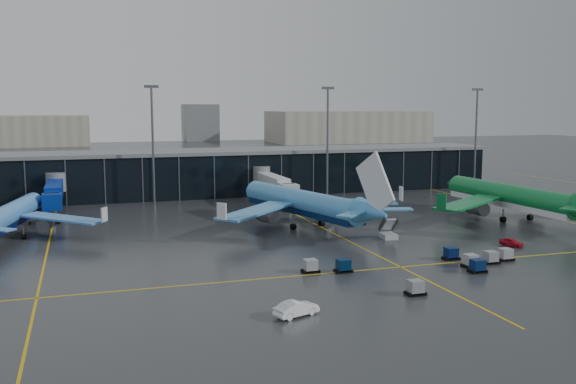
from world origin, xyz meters
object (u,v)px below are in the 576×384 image
object	(u,v)px
airliner_aer_lingus	(510,183)
service_van_red	(512,242)
baggage_carts	(435,264)
mobile_airstair	(388,234)
airliner_klm_near	(301,188)
service_van_white	(296,308)
airliner_arkefly	(9,202)

from	to	relation	value
airliner_aer_lingus	service_van_red	world-z (taller)	airliner_aer_lingus
baggage_carts	mobile_airstair	xyz separation A→B (m)	(3.30, 19.83, 0.01)
airliner_klm_near	mobile_airstair	size ratio (longest dim) A/B	12.82
airliner_klm_near	airliner_aer_lingus	bearing A→B (deg)	-23.13
service_van_red	service_van_white	xyz separation A→B (m)	(-41.56, -20.85, 0.18)
service_van_red	service_van_white	bearing A→B (deg)	-174.59
airliner_arkefly	service_van_white	world-z (taller)	airliner_arkefly
airliner_arkefly	service_van_white	distance (m)	60.55
airliner_aer_lingus	baggage_carts	world-z (taller)	airliner_aer_lingus
airliner_klm_near	airliner_aer_lingus	xyz separation A→B (m)	(39.45, -5.73, 0.13)
airliner_arkefly	airliner_aer_lingus	bearing A→B (deg)	4.65
service_van_white	baggage_carts	bearing A→B (deg)	-82.87
airliner_klm_near	service_van_red	world-z (taller)	airliner_klm_near
service_van_white	mobile_airstair	bearing A→B (deg)	-60.02
airliner_aer_lingus	airliner_arkefly	bearing A→B (deg)	170.55
baggage_carts	service_van_white	bearing A→B (deg)	-152.48
airliner_klm_near	airliner_aer_lingus	distance (m)	39.86
baggage_carts	service_van_white	world-z (taller)	baggage_carts
airliner_aer_lingus	mobile_airstair	bearing A→B (deg)	-165.68
airliner_aer_lingus	baggage_carts	size ratio (longest dim) A/B	1.50
airliner_aer_lingus	service_van_red	distance (m)	25.44
airliner_arkefly	baggage_carts	bearing A→B (deg)	-24.24
airliner_arkefly	mobile_airstair	distance (m)	61.38
mobile_airstair	service_van_white	size ratio (longest dim) A/B	0.71
mobile_airstair	airliner_klm_near	bearing A→B (deg)	129.88
airliner_klm_near	airliner_aer_lingus	size ratio (longest dim) A/B	0.98
airliner_aer_lingus	service_van_red	bearing A→B (deg)	-128.39
baggage_carts	service_van_white	distance (m)	26.01
service_van_white	airliner_aer_lingus	bearing A→B (deg)	-74.29
baggage_carts	service_van_red	size ratio (longest dim) A/B	8.22
airliner_arkefly	service_van_red	distance (m)	79.45
airliner_aer_lingus	airliner_klm_near	bearing A→B (deg)	169.18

